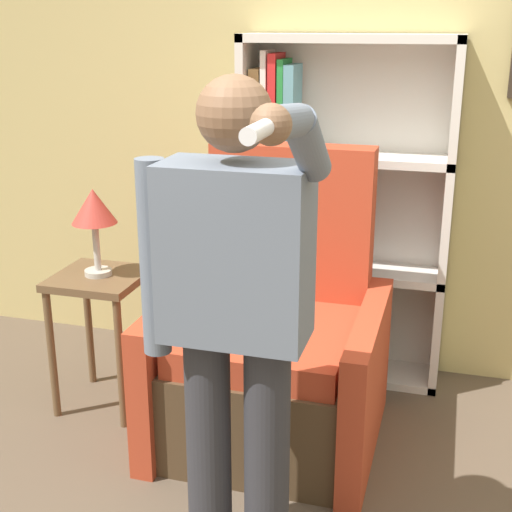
{
  "coord_description": "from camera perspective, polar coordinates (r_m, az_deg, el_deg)",
  "views": [
    {
      "loc": [
        0.28,
        -1.58,
        1.79
      ],
      "look_at": [
        -0.38,
        0.74,
        0.99
      ],
      "focal_mm": 50.0,
      "sensor_mm": 36.0,
      "label": 1
    }
  ],
  "objects": [
    {
      "name": "wall_back",
      "position": [
        3.64,
        11.78,
        11.82
      ],
      "size": [
        8.0,
        0.11,
        2.8
      ],
      "color": "tan",
      "rests_on": "ground_plane"
    },
    {
      "name": "armchair",
      "position": [
        3.2,
        1.49,
        -7.74
      ],
      "size": [
        0.94,
        0.91,
        1.27
      ],
      "color": "#4C3823",
      "rests_on": "ground_plane"
    },
    {
      "name": "side_table",
      "position": [
        3.43,
        -12.33,
        -3.63
      ],
      "size": [
        0.41,
        0.41,
        0.67
      ],
      "color": "brown",
      "rests_on": "ground_plane"
    },
    {
      "name": "table_lamp",
      "position": [
        3.3,
        -12.84,
        3.53
      ],
      "size": [
        0.21,
        0.21,
        0.41
      ],
      "color": "#B7B2A8",
      "rests_on": "side_table"
    },
    {
      "name": "bookcase",
      "position": [
        3.63,
        5.25,
        3.24
      ],
      "size": [
        1.04,
        0.28,
        1.73
      ],
      "color": "silver",
      "rests_on": "ground_plane"
    },
    {
      "name": "person_standing",
      "position": [
        2.19,
        -1.74,
        -4.25
      ],
      "size": [
        0.59,
        0.78,
        1.65
      ],
      "color": "#2D2D33",
      "rests_on": "ground_plane"
    }
  ]
}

